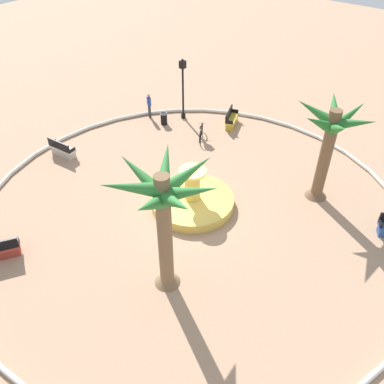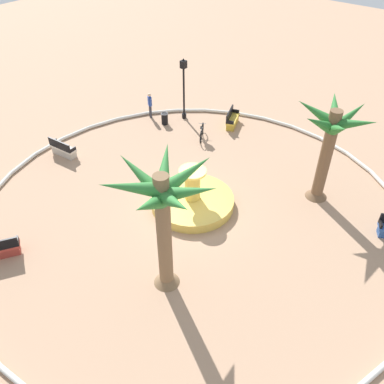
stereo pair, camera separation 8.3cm
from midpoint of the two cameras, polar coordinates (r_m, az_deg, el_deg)
The scene contains 12 objects.
ground_plane at distance 18.91m, azimuth 0.10°, elevation -2.57°, with size 80.00×80.00×0.00m, color tan.
plaza_curb at distance 18.84m, azimuth 0.10°, elevation -2.34°, with size 19.75×19.75×0.20m, color silver.
fountain at distance 18.99m, azimuth 0.19°, elevation -1.17°, with size 3.88×3.88×2.02m.
palm_tree_near_fountain at distance 18.78m, azimuth 19.00°, elevation 7.27°, with size 3.56×3.37×4.87m.
palm_tree_by_curb at distance 13.24m, azimuth -3.92°, elevation -2.00°, with size 3.84×3.80×5.36m.
bench_east at distance 23.48m, azimuth -17.53°, elevation 5.68°, with size 1.64×0.65×1.00m.
bench_west at distance 25.37m, azimuth 5.76°, elevation 9.98°, with size 1.05×1.67×1.00m.
bench_north at distance 18.35m, azimuth -25.27°, elevation -7.39°, with size 1.26×1.63×1.00m.
lamppost at distance 25.27m, azimuth -1.07°, elevation 14.90°, with size 0.32×0.32×3.85m.
trash_bin at distance 25.45m, azimuth -3.77°, elevation 10.29°, with size 0.46×0.46×0.73m.
bicycle_red_frame at distance 23.91m, azimuth 1.47°, elevation 8.35°, with size 0.96×1.49×0.94m.
person_cyclist_helmet at distance 26.07m, azimuth -5.84°, elevation 12.20°, with size 0.45×0.36×1.62m.
Camera 2 is at (-8.92, 11.03, 12.50)m, focal length 37.96 mm.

